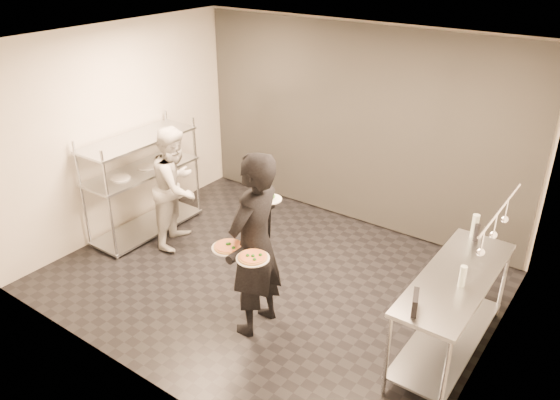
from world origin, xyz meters
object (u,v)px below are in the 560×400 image
Objects in this scene: waiter at (255,246)px; salad_plate at (270,197)px; pos_monitor at (415,302)px; chef at (176,186)px; prep_counter at (453,301)px; pizza_plate_near at (228,247)px; pass_rack at (142,180)px; bottle_clear at (463,276)px; bottle_green at (475,226)px; pizza_plate_far at (253,257)px; bottle_dark at (477,233)px.

waiter is 7.94× the size of salad_plate.
chef is at bearing 148.76° from pos_monitor.
pizza_plate_near is at bearing -153.67° from prep_counter.
pass_rack is 4.42m from bottle_clear.
salad_plate is (0.10, 0.54, 0.35)m from pizza_plate_near.
chef is 3.70m from bottle_green.
waiter reaches higher than bottle_green.
chef reaches higher than pizza_plate_far.
pass_rack is at bearing 157.78° from pizza_plate_near.
bottle_dark is (1.56, 1.73, -0.02)m from pizza_plate_far.
waiter reaches higher than pizza_plate_near.
bottle_dark is at bearing 9.74° from pass_rack.
salad_plate is at bearing -124.47° from chef.
chef reaches higher than pass_rack.
chef reaches higher than bottle_green.
pass_rack is 0.98× the size of chef.
bottle_clear is at bearing -113.05° from chef.
waiter reaches higher than prep_counter.
chef is at bearing 179.24° from prep_counter.
prep_counter is 7.22× the size of salad_plate.
pass_rack reaches higher than pizza_plate_near.
chef reaches higher than bottle_dark.
bottle_green reaches higher than pizza_plate_far.
bottle_clear is (4.41, -0.13, 0.25)m from pass_rack.
pizza_plate_far reaches higher than prep_counter.
bottle_green is (1.69, 1.56, 0.06)m from waiter.
pos_monitor is (1.84, 0.25, -0.02)m from pizza_plate_near.
waiter is at bearing -16.67° from pass_rack.
bottle_clear reaches higher than pos_monitor.
pos_monitor is 0.62m from bottle_clear.
chef is 7.15× the size of pos_monitor.
bottle_dark is at bearing -56.75° from bottle_green.
bottle_clear is at bearing 51.74° from pos_monitor.
salad_plate is at bearing -171.54° from bottle_clear.
bottle_clear is (1.71, 0.86, -0.01)m from pizza_plate_far.
bottle_clear is at bearing -1.75° from pass_rack.
pizza_plate_far is at bearing -148.43° from prep_counter.
pos_monitor is at bearing -9.67° from pass_rack.
chef reaches higher than pos_monitor.
salad_plate is at bearing 151.15° from pos_monitor.
pass_rack reaches higher than bottle_dark.
bottle_green is at bearing 123.25° from bottle_dark.
prep_counter is at bearing 61.33° from pos_monitor.
bottle_green is at bearing 10.78° from pass_rack.
bottle_dark is at bearing 99.70° from bottle_clear.
waiter is 1.68m from pos_monitor.
salad_plate is 0.96× the size of bottle_green.
waiter is at bearing -139.29° from bottle_dark.
pass_rack is 4.33m from prep_counter.
pizza_plate_far reaches higher than pizza_plate_near.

